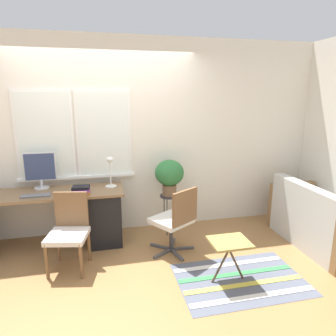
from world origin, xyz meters
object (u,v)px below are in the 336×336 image
desk_lamp (110,168)px  desk_chair_wooden (69,230)px  folding_stool (229,245)px  mouse (58,193)px  book_stack (81,190)px  keyboard (36,196)px  office_chair_swivel (175,219)px  couch_loveseat (318,223)px  monitor (40,170)px  plant_stand (169,199)px  potted_plant (169,174)px

desk_lamp → desk_chair_wooden: size_ratio=0.48×
folding_stool → desk_chair_wooden: bearing=158.2°
mouse → desk_lamp: 0.72m
book_stack → folding_stool: 1.88m
keyboard → book_stack: (0.53, -0.03, 0.04)m
office_chair_swivel → couch_loveseat: (1.88, -0.20, -0.15)m
keyboard → couch_loveseat: size_ratio=0.24×
book_stack → couch_loveseat: 3.08m
monitor → plant_stand: (1.68, -0.12, -0.49)m
couch_loveseat → plant_stand: couch_loveseat is taller
plant_stand → mouse: bearing=-172.2°
plant_stand → potted_plant: bearing=-166.0°
keyboard → folding_stool: 2.33m
mouse → office_chair_swivel: office_chair_swivel is taller
couch_loveseat → mouse: bearing=79.8°
keyboard → desk_lamp: desk_lamp is taller
monitor → mouse: bearing=-53.7°
keyboard → folding_stool: keyboard is taller
keyboard → desk_lamp: bearing=12.5°
desk_chair_wooden → mouse: bearing=120.6°
mouse → office_chair_swivel: 1.47m
desk_chair_wooden → potted_plant: potted_plant is taller
office_chair_swivel → desk_chair_wooden: bearing=-31.1°
mouse → office_chair_swivel: bearing=-15.5°
desk_chair_wooden → couch_loveseat: bearing=8.4°
plant_stand → potted_plant: potted_plant is taller
mouse → folding_stool: mouse is taller
keyboard → potted_plant: bearing=6.8°
keyboard → desk_chair_wooden: bearing=-46.3°
book_stack → folding_stool: (1.51, -1.05, -0.38)m
keyboard → couch_loveseat: bearing=-9.4°
potted_plant → folding_stool: size_ratio=1.09×
monitor → desk_chair_wooden: (0.38, -0.74, -0.54)m
mouse → plant_stand: bearing=7.8°
book_stack → folding_stool: size_ratio=0.47×
monitor → desk_chair_wooden: 0.99m
desk_chair_wooden → monitor: bearing=128.8°
keyboard → book_stack: 0.53m
keyboard → desk_lamp: (0.90, 0.20, 0.25)m
book_stack → potted_plant: bearing=11.1°
potted_plant → keyboard: bearing=-173.2°
couch_loveseat → plant_stand: (-1.82, 0.79, 0.20)m
mouse → book_stack: book_stack is taller
plant_stand → office_chair_swivel: bearing=-96.1°
desk_lamp → monitor: bearing=171.9°
monitor → mouse: size_ratio=7.47×
plant_stand → folding_stool: bearing=-74.9°
plant_stand → potted_plant: (-0.00, -0.00, 0.36)m
plant_stand → desk_lamp: bearing=-179.7°
desk_chair_wooden → folding_stool: (1.64, -0.66, -0.04)m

